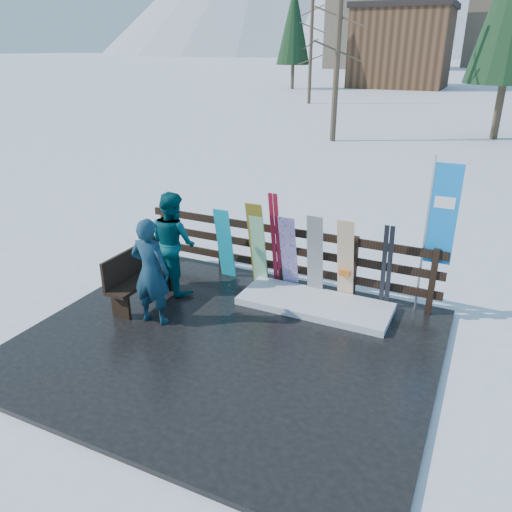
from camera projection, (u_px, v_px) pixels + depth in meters
The scene contains 17 objects.
ground at pixel (227, 346), 7.51m from camera, with size 700.00×700.00×0.00m, color white.
deck at pixel (227, 344), 7.50m from camera, with size 6.00×5.00×0.08m, color black.
fence at pixel (284, 251), 9.06m from camera, with size 5.60×0.10×1.15m.
snow_patch at pixel (315, 304), 8.46m from camera, with size 2.55×1.00×0.12m, color white.
bench at pixel (139, 274), 8.50m from camera, with size 0.41×1.50×0.97m.
snowboard_0 at pixel (225, 244), 9.30m from camera, with size 0.31×0.03×1.42m, color #12B6D1.
snowboard_1 at pixel (259, 250), 9.03m from camera, with size 0.26×0.03×1.40m, color white.
snowboard_2 at pixel (257, 244), 8.99m from camera, with size 0.31×0.03×1.64m, color yellow.
snowboard_3 at pixel (289, 254), 8.78m from camera, with size 0.29×0.03×1.49m, color silver.
snowboard_4 at pixel (315, 257), 8.57m from camera, with size 0.28×0.03×1.53m, color black.
snowboard_5 at pixel (345, 261), 8.36m from camera, with size 0.28×0.03×1.58m, color white.
ski_pair_a at pixel (276, 240), 8.88m from camera, with size 0.16×0.37×1.81m.
ski_pair_b at pixel (387, 268), 8.15m from camera, with size 0.17×0.20×1.51m.
rental_flag at pixel (439, 220), 7.72m from camera, with size 0.45×0.04×2.60m.
person_front at pixel (151, 272), 7.72m from camera, with size 0.63×0.42×1.74m, color #1A4A58.
person_back at pixel (173, 242), 8.78m from camera, with size 0.89×0.69×1.83m, color #074A52.
resort_buildings at pixel (507, 17), 99.43m from camera, with size 73.00×87.60×22.60m.
Camera 1 is at (3.15, -5.59, 4.16)m, focal length 35.00 mm.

